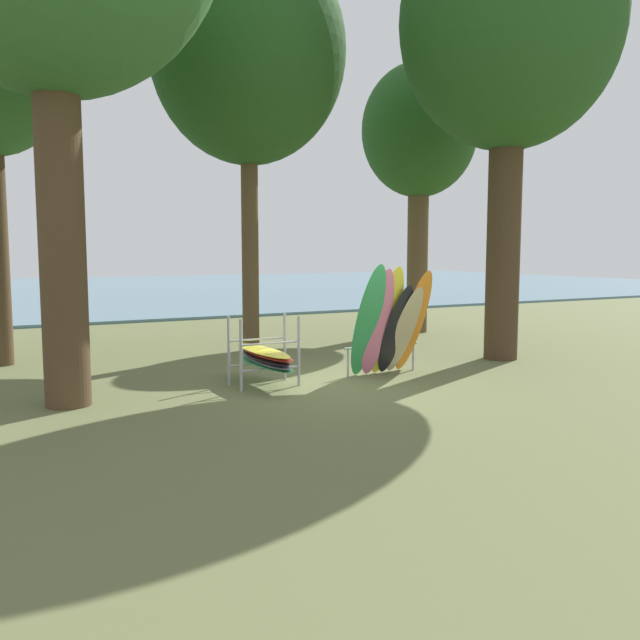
{
  "coord_description": "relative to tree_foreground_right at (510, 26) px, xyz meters",
  "views": [
    {
      "loc": [
        -5.97,
        -10.21,
        2.44
      ],
      "look_at": [
        -0.13,
        0.89,
        1.1
      ],
      "focal_mm": 37.42,
      "sensor_mm": 36.0,
      "label": 1
    }
  ],
  "objects": [
    {
      "name": "tree_far_left_back",
      "position": [
        1.25,
        4.88,
        -1.43
      ],
      "size": [
        3.32,
        3.32,
        7.75
      ],
      "color": "brown",
      "rests_on": "ground"
    },
    {
      "name": "ground_plane",
      "position": [
        -4.43,
        -0.92,
        -7.14
      ],
      "size": [
        80.0,
        80.0,
        0.0
      ],
      "primitive_type": "plane",
      "color": "#60663D"
    },
    {
      "name": "tree_foreground_right",
      "position": [
        0.0,
        0.0,
        0.0
      ],
      "size": [
        4.68,
        4.68,
        9.94
      ],
      "color": "#42301E",
      "rests_on": "ground"
    },
    {
      "name": "lake_water",
      "position": [
        -4.43,
        29.15,
        -7.09
      ],
      "size": [
        80.0,
        36.0,
        0.1
      ],
      "primitive_type": "cube",
      "color": "slate",
      "rests_on": "ground"
    },
    {
      "name": "tree_mid_behind",
      "position": [
        -4.47,
        3.72,
        -0.17
      ],
      "size": [
        4.53,
        4.53,
        9.61
      ],
      "color": "brown",
      "rests_on": "ground"
    },
    {
      "name": "leaning_board_pile",
      "position": [
        -3.33,
        -0.57,
        -6.14
      ],
      "size": [
        1.7,
        1.08,
        2.18
      ],
      "color": "#339E56",
      "rests_on": "ground"
    },
    {
      "name": "board_storage_rack",
      "position": [
        -5.79,
        -0.24,
        -6.61
      ],
      "size": [
        1.15,
        2.13,
        1.25
      ],
      "color": "#9EA0A5",
      "rests_on": "ground"
    }
  ]
}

